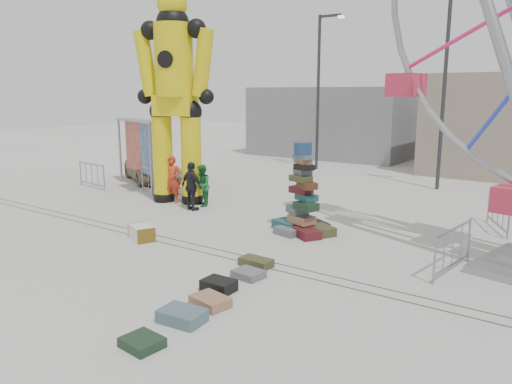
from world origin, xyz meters
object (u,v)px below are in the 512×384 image
Objects in this scene: suitcase_tower at (303,208)px; parked_suv at (153,169)px; crash_test_dummy at (175,90)px; pedestrian_black at (192,186)px; lamp_post_left at (320,85)px; lamp_post_right at (447,83)px; banner_scaffold at (140,137)px; steamer_trunk at (142,233)px; barricade_dummy_b at (154,182)px; barricade_wheel_front at (453,250)px; pedestrian_green at (202,186)px; pedestrian_red at (172,180)px; barricade_dummy_c at (170,182)px; barricade_wheel_back at (498,212)px; barricade_dummy_a at (92,175)px.

suitcase_tower is 10.73m from parked_suv.
crash_test_dummy reaches higher than pedestrian_black.
lamp_post_left is at bearing -76.59° from pedestrian_black.
banner_scaffold is (-10.69, -7.19, -2.27)m from lamp_post_right.
banner_scaffold is at bearing 161.25° from steamer_trunk.
steamer_trunk is at bearing -31.91° from barricade_dummy_b.
crash_test_dummy is 4.06m from barricade_dummy_b.
lamp_post_right is 1.00× the size of lamp_post_left.
pedestrian_black is at bearing -158.33° from suitcase_tower.
barricade_wheel_front is (3.11, -10.15, -3.93)m from lamp_post_right.
steamer_trunk is at bearing -17.65° from pedestrian_green.
pedestrian_green is 6.00m from parked_suv.
lamp_post_left is at bearing -0.98° from parked_suv.
pedestrian_black is (-4.61, 0.17, 0.11)m from suitcase_tower.
pedestrian_red is at bearing 88.62° from barricade_wheel_front.
pedestrian_red is at bearing -1.24° from banner_scaffold.
pedestrian_green reaches higher than steamer_trunk.
barricade_dummy_c is 1.00× the size of barricade_wheel_front.
steamer_trunk is (2.61, -4.17, -3.98)m from crash_test_dummy.
crash_test_dummy is 3.97× the size of barricade_dummy_b.
pedestrian_black is 6.46m from parked_suv.
pedestrian_black is at bearing -95.40° from barricade_wheel_back.
barricade_dummy_b is 0.47× the size of parked_suv.
crash_test_dummy is 3.65m from pedestrian_black.
lamp_post_right is at bearing 28.26° from pedestrian_red.
barricade_wheel_back is at bearing 61.60° from suitcase_tower.
lamp_post_left reaches higher than pedestrian_black.
pedestrian_green is (-9.44, -2.78, 0.22)m from barricade_wheel_back.
pedestrian_red reaches higher than steamer_trunk.
barricade_dummy_a is 6.47m from pedestrian_black.
suitcase_tower is at bearing -27.05° from crash_test_dummy.
barricade_dummy_a is at bearing -122.81° from banner_scaffold.
lamp_post_left is 4.00× the size of barricade_dummy_a.
lamp_post_left is 1.98× the size of banner_scaffold.
lamp_post_right is 14.08m from steamer_trunk.
suitcase_tower reaches higher than pedestrian_red.
lamp_post_right reaches higher than pedestrian_black.
lamp_post_left is at bearing 140.17° from suitcase_tower.
suitcase_tower reaches higher than steamer_trunk.
parked_suv reaches higher than steamer_trunk.
lamp_post_right is at bearing 92.50° from steamer_trunk.
barricade_dummy_a is 1.16× the size of pedestrian_black.
pedestrian_black is at bearing 133.32° from steamer_trunk.
barricade_dummy_a is at bearing -125.42° from pedestrian_green.
barricade_dummy_a is at bearing 90.94° from barricade_wheel_front.
crash_test_dummy reaches higher than barricade_dummy_c.
steamer_trunk is 6.08m from barricade_dummy_c.
lamp_post_right is 15.56m from barricade_dummy_a.
parked_suv is (-5.54, 3.31, -0.27)m from pedestrian_black.
barricade_wheel_back is (4.69, 3.65, -0.20)m from suitcase_tower.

